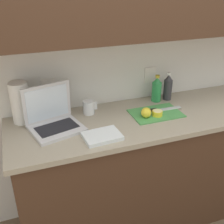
% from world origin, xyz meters
% --- Properties ---
extents(ground_plane, '(12.00, 12.00, 0.00)m').
position_xyz_m(ground_plane, '(0.00, 0.00, 0.00)').
color(ground_plane, brown).
rests_on(ground_plane, ground).
extents(wall_back, '(5.20, 0.38, 2.60)m').
position_xyz_m(wall_back, '(-0.00, 0.23, 1.56)').
color(wall_back, white).
rests_on(wall_back, ground_plane).
extents(counter_unit, '(1.93, 0.60, 0.92)m').
position_xyz_m(counter_unit, '(0.02, 0.00, 0.47)').
color(counter_unit, '#472D1E').
rests_on(counter_unit, ground_plane).
extents(laptop, '(0.36, 0.32, 0.27)m').
position_xyz_m(laptop, '(-0.65, 0.06, 0.98)').
color(laptop, silver).
rests_on(laptop, counter_unit).
extents(cutting_board, '(0.35, 0.23, 0.01)m').
position_xyz_m(cutting_board, '(0.05, 0.01, 0.92)').
color(cutting_board, '#4C9E51').
rests_on(cutting_board, counter_unit).
extents(knife, '(0.31, 0.04, 0.02)m').
position_xyz_m(knife, '(0.05, 0.04, 0.93)').
color(knife, silver).
rests_on(knife, cutting_board).
extents(lemon_half_cut, '(0.07, 0.07, 0.04)m').
position_xyz_m(lemon_half_cut, '(0.04, -0.03, 0.94)').
color(lemon_half_cut, yellow).
rests_on(lemon_half_cut, cutting_board).
extents(lemon_whole_beside, '(0.07, 0.07, 0.07)m').
position_xyz_m(lemon_whole_beside, '(-0.05, -0.03, 0.96)').
color(lemon_whole_beside, yellow).
rests_on(lemon_whole_beside, cutting_board).
extents(bottle_green_soda, '(0.06, 0.06, 0.22)m').
position_xyz_m(bottle_green_soda, '(0.25, 0.21, 1.01)').
color(bottle_green_soda, '#333338').
rests_on(bottle_green_soda, counter_unit).
extents(bottle_oil_tall, '(0.07, 0.07, 0.21)m').
position_xyz_m(bottle_oil_tall, '(0.15, 0.21, 1.01)').
color(bottle_oil_tall, '#2D934C').
rests_on(bottle_oil_tall, counter_unit).
extents(measuring_cup, '(0.10, 0.08, 0.09)m').
position_xyz_m(measuring_cup, '(-0.39, 0.17, 0.96)').
color(measuring_cup, silver).
rests_on(measuring_cup, counter_unit).
extents(paper_towel_roll, '(0.12, 0.12, 0.27)m').
position_xyz_m(paper_towel_roll, '(-0.83, 0.21, 1.05)').
color(paper_towel_roll, white).
rests_on(paper_towel_roll, counter_unit).
extents(dish_towel, '(0.23, 0.17, 0.02)m').
position_xyz_m(dish_towel, '(-0.40, -0.17, 0.93)').
color(dish_towel, white).
rests_on(dish_towel, counter_unit).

